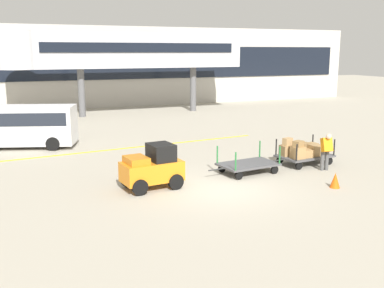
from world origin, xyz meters
name	(u,v)px	position (x,y,z in m)	size (l,w,h in m)	color
ground_plane	(220,189)	(0.00, 0.00, 0.00)	(120.00, 120.00, 0.00)	#A8A08E
apron_lead_line	(128,148)	(-1.32, 7.91, 0.00)	(14.72, 0.20, 0.01)	yellow
terminal_building	(90,67)	(0.00, 25.98, 3.47)	(51.98, 2.51, 6.92)	#BCB7AD
jet_bridge	(117,51)	(1.06, 19.99, 4.81)	(18.36, 3.00, 6.16)	#B7B7BC
baggage_tug	(153,168)	(-2.16, 1.00, 0.75)	(2.21, 1.44, 1.58)	orange
baggage_cart_lead	(248,165)	(1.97, 1.48, 0.35)	(3.06, 1.66, 1.10)	#4C4C4F
baggage_cart_middle	(302,151)	(4.80, 1.84, 0.57)	(3.06, 1.66, 1.17)	#4C4C4F
baggage_handler	(326,150)	(5.07, 0.61, 0.87)	(0.46, 0.48, 1.56)	#4C4C4C
shuttle_van	(26,123)	(-5.99, 10.07, 1.23)	(5.15, 3.32, 2.10)	silver
safety_cone_near	(335,180)	(3.88, -1.43, 0.28)	(0.36, 0.36, 0.55)	#EA590F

